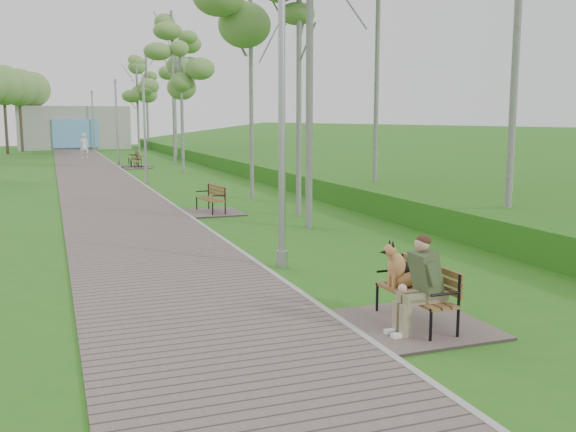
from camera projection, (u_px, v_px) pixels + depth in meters
ground at (229, 244)px, 14.61m from camera, size 120.00×120.00×0.00m
walkway at (91, 173)px, 33.95m from camera, size 3.50×67.00×0.04m
kerb at (125, 171)px, 34.54m from camera, size 0.10×67.00×0.05m
embankment at (339, 168)px, 37.27m from camera, size 14.00×70.00×1.60m
building_north at (74, 128)px, 61.07m from camera, size 10.00×5.20×4.00m
bench_main at (414, 297)px, 8.75m from camera, size 1.77×1.97×1.55m
bench_second at (211, 207)px, 19.43m from camera, size 1.71×1.90×1.05m
bench_third at (136, 165)px, 37.19m from camera, size 1.55×1.73×0.95m
bench_far at (134, 163)px, 38.54m from camera, size 1.91×2.13×1.18m
lamp_post_near at (282, 126)px, 11.93m from camera, size 0.22×0.22×5.78m
lamp_post_second at (145, 135)px, 27.99m from camera, size 0.18×0.18×4.60m
lamp_post_third at (117, 125)px, 39.29m from camera, size 0.20×0.20×5.22m
lamp_post_far at (93, 122)px, 58.78m from camera, size 0.21×0.21×5.38m
pedestrian_near at (84, 146)px, 45.89m from camera, size 0.73×0.55×1.82m
birch_mid_c at (181, 71)px, 33.45m from camera, size 2.32×2.32×6.76m
birch_far_b at (172, 40)px, 38.96m from camera, size 2.67×2.67×9.67m
birch_far_c at (173, 51)px, 42.99m from camera, size 2.76×2.76×9.31m
birch_distant_a at (137, 83)px, 47.46m from camera, size 2.23×2.23×6.99m
birch_distant_b at (146, 69)px, 59.42m from camera, size 2.81×2.81×9.44m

